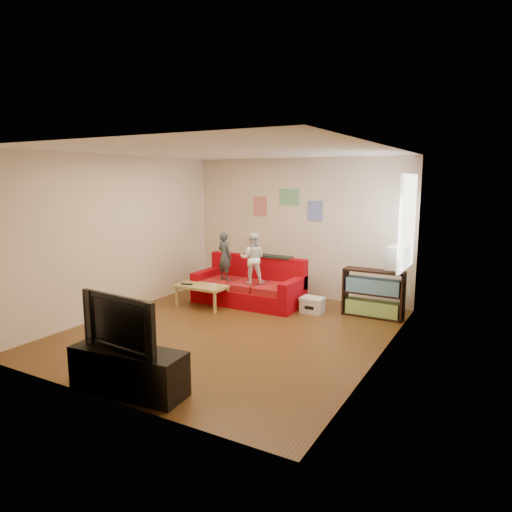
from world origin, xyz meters
The scene contains 17 objects.
room_shell centered at (0.00, 0.00, 1.35)m, with size 4.52×5.02×2.72m.
sofa centered at (-0.54, 1.55, 0.30)m, with size 2.01×0.93×0.89m.
child_a centered at (-1.00, 1.38, 0.87)m, with size 0.33×0.22×0.90m, color #333A40.
child_b centered at (-0.40, 1.38, 0.89)m, with size 0.45×0.35×0.93m, color white.
coffee_table centered at (-1.15, 0.86, 0.36)m, with size 0.93×0.51×0.42m.
remote centered at (-1.40, 0.74, 0.43)m, with size 0.21×0.05×0.02m, color black.
game_controller centered at (-0.95, 0.91, 0.43)m, with size 0.14×0.04×0.03m, color silver.
bookshelf centered at (1.70, 1.81, 0.36)m, with size 1.00×0.30×0.80m.
window centered at (2.22, 1.65, 1.64)m, with size 0.04×1.08×1.48m, color white.
ac_unit centered at (2.10, 1.65, 1.08)m, with size 0.28×0.55×0.35m, color #B7B2A3.
artwork_left centered at (-0.85, 2.48, 1.75)m, with size 0.30×0.01×0.40m, color #D87266.
artwork_center centered at (-0.20, 2.48, 1.95)m, with size 0.42×0.01×0.32m, color #72B27F.
artwork_right centered at (0.35, 2.48, 1.70)m, with size 0.30×0.01×0.38m, color #727FCC.
file_box centered at (0.72, 1.52, 0.14)m, with size 0.39×0.30×0.27m.
tv_stand centered at (0.11, -2.25, 0.25)m, with size 1.31×0.44×0.49m, color black.
television centered at (0.11, -2.25, 0.80)m, with size 1.08×0.14×0.62m, color black.
tissue centered at (0.23, 1.30, 0.05)m, with size 0.10×0.10×0.10m, color white.
Camera 1 is at (3.61, -5.66, 2.32)m, focal length 32.00 mm.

